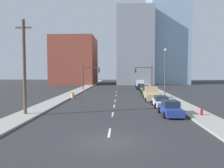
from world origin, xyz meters
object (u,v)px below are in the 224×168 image
Objects in this scene: pickup_truck_tan at (152,95)px; sedan_yellow at (145,89)px; box_truck_silver at (140,84)px; fire_hydrant at (201,113)px; traffic_signal_left at (88,74)px; sedan_white at (161,102)px; sedan_green at (147,91)px; utility_pole_left_near at (24,67)px; sedan_navy at (141,87)px; street_lamp at (165,69)px; traffic_signal_right at (147,74)px; traffic_barrel at (73,96)px; sedan_blue at (170,109)px.

pickup_truck_tan is 1.48× the size of sedan_yellow.
box_truck_silver is at bearing 91.74° from sedan_yellow.
traffic_signal_left is at bearing 117.98° from fire_hydrant.
sedan_white is 0.74× the size of pickup_truck_tan.
sedan_green reaches higher than sedan_yellow.
utility_pole_left_near is at bearing -157.14° from sedan_white.
sedan_navy is 6.59m from box_truck_silver.
sedan_yellow is 11.86m from box_truck_silver.
street_lamp is 1.54× the size of box_truck_silver.
sedan_navy is (12.53, 2.20, -3.05)m from traffic_signal_left.
traffic_signal_right is 1.33× the size of sedan_yellow.
traffic_signal_right reaches higher than sedan_green.
traffic_barrel is 14.24m from sedan_green.
utility_pole_left_near is 2.24× the size of sedan_yellow.
traffic_signal_right reaches higher than pickup_truck_tan.
street_lamp is at bearing 12.34° from traffic_barrel.
sedan_white is 6.58m from pickup_truck_tan.
sedan_green reaches higher than fire_hydrant.
sedan_navy is at bearing 9.96° from traffic_signal_left.
traffic_barrel is 21.91m from sedan_navy.
box_truck_silver reaches higher than sedan_blue.
traffic_signal_right is 12.36m from street_lamp.
street_lamp is at bearing 56.83° from pickup_truck_tan.
pickup_truck_tan is 1.16× the size of box_truck_silver.
pickup_truck_tan reaches higher than sedan_navy.
fire_hydrant is at bearing -0.05° from utility_pole_left_near.
utility_pole_left_near is 2.05× the size of sedan_white.
traffic_barrel is (-13.89, -15.60, -3.23)m from traffic_signal_right.
sedan_green is (-2.87, 19.68, 0.25)m from fire_hydrant.
street_lamp reaches higher than traffic_barrel.
sedan_yellow is 5.30m from sedan_navy.
sedan_yellow is at bearing 88.54° from pickup_truck_tan.
traffic_signal_left is 15.88m from box_truck_silver.
traffic_barrel is 0.21× the size of sedan_blue.
traffic_barrel is at bearing -122.97° from sedan_navy.
sedan_navy is (-0.14, 30.83, -0.04)m from sedan_blue.
fire_hydrant is at bearing -64.97° from sedan_white.
sedan_white is 0.86× the size of box_truck_silver.
sedan_blue is 0.83× the size of box_truck_silver.
traffic_signal_right is 9.22m from box_truck_silver.
traffic_signal_right is 0.59× the size of utility_pole_left_near.
traffic_signal_left is at bearing 89.15° from traffic_barrel.
box_truck_silver reaches higher than sedan_navy.
traffic_barrel is 0.20× the size of sedan_green.
sedan_navy reaches higher than traffic_barrel.
utility_pole_left_near is 1.52× the size of pickup_truck_tan.
utility_pole_left_near is at bearing -177.50° from sedan_blue.
sedan_navy is at bearing 90.80° from sedan_green.
pickup_truck_tan reaches higher than sedan_blue.
traffic_signal_left is at bearing 142.90° from sedan_green.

